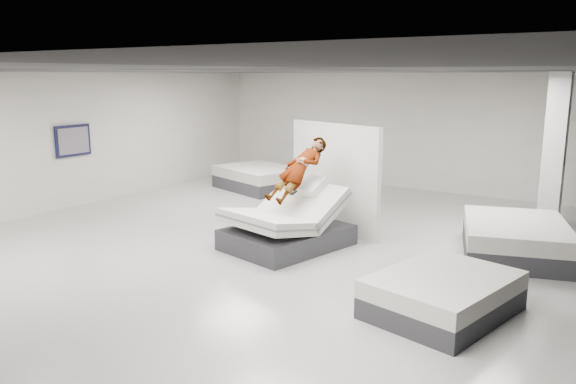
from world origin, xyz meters
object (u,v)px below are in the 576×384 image
object	(u,v)px
remote	(294,193)
flat_bed_left_far	(259,178)
flat_bed_right_near	(443,295)
wall_poster	(73,141)
person	(299,179)
divider_panel	(334,178)
flat_bed_right_far	(515,239)
hero_bed	(287,226)
column	(554,153)

from	to	relation	value
remote	flat_bed_left_far	xyz separation A→B (m)	(-3.82, 4.20, -0.76)
flat_bed_right_near	wall_poster	bearing A→B (deg)	171.98
person	divider_panel	xyz separation A→B (m)	(0.10, 1.18, -0.15)
divider_panel	flat_bed_right_far	xyz separation A→B (m)	(3.47, 0.29, -0.79)
flat_bed_left_far	flat_bed_right_near	bearing A→B (deg)	-37.97
hero_bed	remote	xyz separation A→B (m)	(0.21, -0.08, 0.67)
hero_bed	flat_bed_right_far	size ratio (longest dim) A/B	0.92
flat_bed_left_far	wall_poster	bearing A→B (deg)	-121.03
remote	divider_panel	world-z (taller)	divider_panel
flat_bed_right_far	flat_bed_left_far	size ratio (longest dim) A/B	1.00
divider_panel	column	size ratio (longest dim) A/B	0.75
divider_panel	hero_bed	bearing A→B (deg)	-79.13
remote	divider_panel	size ratio (longest dim) A/B	0.06
hero_bed	column	bearing A→B (deg)	46.11
flat_bed_right_far	wall_poster	size ratio (longest dim) A/B	2.79
flat_bed_right_far	flat_bed_right_near	distance (m)	3.12
hero_bed	flat_bed_right_far	bearing A→B (deg)	25.94
remote	divider_panel	xyz separation A→B (m)	(-0.04, 1.57, 0.02)
flat_bed_right_far	flat_bed_right_near	world-z (taller)	flat_bed_right_far
person	flat_bed_right_near	bearing A→B (deg)	-13.84
flat_bed_right_near	person	bearing A→B (deg)	153.58
flat_bed_right_far	remote	bearing A→B (deg)	-151.63
hero_bed	remote	world-z (taller)	hero_bed
person	divider_panel	size ratio (longest dim) A/B	0.66
hero_bed	person	world-z (taller)	person
column	flat_bed_right_near	bearing A→B (deg)	-95.16
person	wall_poster	distance (m)	6.17
hero_bed	flat_bed_left_far	world-z (taller)	hero_bed
flat_bed_right_far	flat_bed_right_near	size ratio (longest dim) A/B	1.20
hero_bed	wall_poster	xyz separation A→B (m)	(-6.09, -0.00, 1.20)
column	divider_panel	bearing A→B (deg)	-145.62
person	wall_poster	bearing A→B (deg)	-164.57
divider_panel	wall_poster	xyz separation A→B (m)	(-6.26, -1.49, 0.50)
flat_bed_right_near	remote	bearing A→B (deg)	158.43
hero_bed	person	xyz separation A→B (m)	(0.07, 0.31, 0.85)
flat_bed_right_far	column	world-z (taller)	column
flat_bed_right_far	flat_bed_right_near	bearing A→B (deg)	-95.17
column	flat_bed_right_far	bearing A→B (deg)	-95.16
flat_bed_right_near	column	world-z (taller)	column
flat_bed_right_far	wall_poster	bearing A→B (deg)	-169.67
person	flat_bed_right_near	world-z (taller)	person
person	remote	world-z (taller)	person
flat_bed_right_near	flat_bed_left_far	world-z (taller)	flat_bed_left_far
flat_bed_right_near	flat_bed_right_far	bearing A→B (deg)	84.83
flat_bed_right_near	wall_poster	xyz separation A→B (m)	(-9.45, 1.33, 1.33)
column	wall_poster	size ratio (longest dim) A/B	3.37
wall_poster	person	bearing A→B (deg)	2.86
column	flat_bed_left_far	bearing A→B (deg)	179.12
flat_bed_right_far	column	bearing A→B (deg)	84.84
hero_bed	flat_bed_right_near	size ratio (longest dim) A/B	1.10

